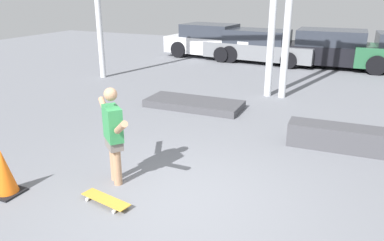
% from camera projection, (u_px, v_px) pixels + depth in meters
% --- Properties ---
extents(ground_plane, '(36.00, 36.00, 0.00)m').
position_uv_depth(ground_plane, '(177.00, 202.00, 5.41)').
color(ground_plane, slate).
extents(skateboarder, '(1.15, 0.97, 1.55)m').
position_uv_depth(skateboarder, '(113.00, 132.00, 5.71)').
color(skateboarder, tan).
rests_on(skateboarder, ground_plane).
extents(skateboard, '(0.83, 0.35, 0.08)m').
position_uv_depth(skateboard, '(106.00, 200.00, 5.35)').
color(skateboard, gold).
rests_on(skateboard, ground_plane).
extents(grind_box, '(2.36, 0.64, 0.46)m').
position_uv_depth(grind_box, '(352.00, 139.00, 7.08)').
color(grind_box, '#47474C').
rests_on(grind_box, ground_plane).
extents(manual_pad, '(2.51, 1.09, 0.19)m').
position_uv_depth(manual_pad, '(194.00, 104.00, 9.71)').
color(manual_pad, '#47474C').
rests_on(manual_pad, ground_plane).
extents(parked_car_white, '(4.21, 2.24, 1.45)m').
position_uv_depth(parked_car_white, '(212.00, 41.00, 16.75)').
color(parked_car_white, white).
rests_on(parked_car_white, ground_plane).
extents(parked_car_grey, '(4.70, 2.14, 1.33)m').
position_uv_depth(parked_car_grey, '(260.00, 46.00, 15.62)').
color(parked_car_grey, slate).
rests_on(parked_car_grey, ground_plane).
extents(parked_car_black, '(4.63, 2.11, 1.43)m').
position_uv_depth(parked_car_black, '(334.00, 49.00, 14.63)').
color(parked_car_black, black).
rests_on(parked_car_black, ground_plane).
extents(traffic_cone, '(0.42, 0.42, 0.71)m').
position_uv_depth(traffic_cone, '(4.00, 173.00, 5.53)').
color(traffic_cone, black).
rests_on(traffic_cone, ground_plane).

